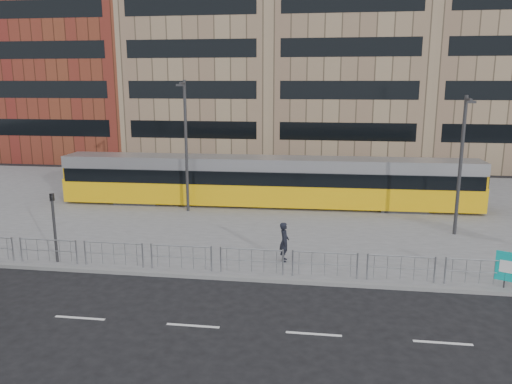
# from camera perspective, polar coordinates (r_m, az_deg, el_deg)

# --- Properties ---
(ground) EXTENTS (120.00, 120.00, 0.00)m
(ground) POSITION_cam_1_polar(r_m,az_deg,el_deg) (20.52, 1.24, -10.27)
(ground) COLOR black
(ground) RESTS_ON ground
(plaza) EXTENTS (64.00, 24.00, 0.15)m
(plaza) POSITION_cam_1_polar(r_m,az_deg,el_deg) (31.86, 3.80, -1.81)
(plaza) COLOR slate
(plaza) RESTS_ON ground
(kerb) EXTENTS (64.00, 0.25, 0.17)m
(kerb) POSITION_cam_1_polar(r_m,az_deg,el_deg) (20.54, 1.26, -10.03)
(kerb) COLOR gray
(kerb) RESTS_ON ground
(building_row) EXTENTS (70.40, 18.40, 31.20)m
(building_row) POSITION_cam_1_polar(r_m,az_deg,el_deg) (53.29, 7.64, 17.78)
(building_row) COLOR brown
(building_row) RESTS_ON ground
(pedestrian_barrier) EXTENTS (32.07, 0.07, 1.10)m
(pedestrian_barrier) POSITION_cam_1_polar(r_m,az_deg,el_deg) (20.51, 7.02, -7.44)
(pedestrian_barrier) COLOR #999BA1
(pedestrian_barrier) RESTS_ON plaza
(road_markings) EXTENTS (62.00, 0.12, 0.01)m
(road_markings) POSITION_cam_1_polar(r_m,az_deg,el_deg) (16.84, 3.07, -15.67)
(road_markings) COLOR white
(road_markings) RESTS_ON ground
(tram) EXTENTS (26.40, 3.14, 3.11)m
(tram) POSITION_cam_1_polar(r_m,az_deg,el_deg) (31.86, 1.29, 1.23)
(tram) COLOR #F0B20D
(tram) RESTS_ON plaza
(ad_panel) EXTENTS (0.73, 0.37, 1.46)m
(ad_panel) POSITION_cam_1_polar(r_m,az_deg,el_deg) (21.58, 26.66, -7.66)
(ad_panel) COLOR #2D2D30
(ad_panel) RESTS_ON plaza
(pedestrian) EXTENTS (0.43, 0.65, 1.76)m
(pedestrian) POSITION_cam_1_polar(r_m,az_deg,el_deg) (22.15, 3.25, -5.70)
(pedestrian) COLOR black
(pedestrian) RESTS_ON plaza
(traffic_light_west) EXTENTS (0.16, 0.20, 3.10)m
(traffic_light_west) POSITION_cam_1_polar(r_m,az_deg,el_deg) (23.39, -22.12, -2.84)
(traffic_light_west) COLOR #2D2D30
(traffic_light_west) RESTS_ON plaza
(lamp_post_west) EXTENTS (0.45, 1.04, 7.89)m
(lamp_post_west) POSITION_cam_1_polar(r_m,az_deg,el_deg) (30.20, -8.03, 5.79)
(lamp_post_west) COLOR #2D2D30
(lamp_post_west) RESTS_ON plaza
(lamp_post_east) EXTENTS (0.45, 1.04, 7.14)m
(lamp_post_east) POSITION_cam_1_polar(r_m,az_deg,el_deg) (27.25, 22.41, 3.43)
(lamp_post_east) COLOR #2D2D30
(lamp_post_east) RESTS_ON plaza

